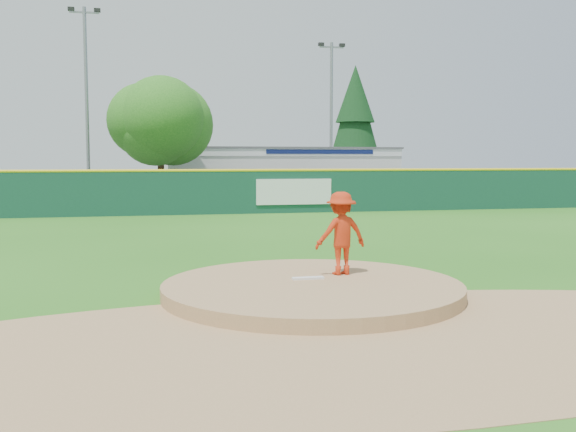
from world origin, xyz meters
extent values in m
plane|color=#286B19|center=(0.00, 0.00, 0.00)|extent=(120.00, 120.00, 0.00)
cylinder|color=#9E774C|center=(0.00, 0.00, 0.00)|extent=(5.50, 5.50, 0.50)
cube|color=white|center=(0.00, 0.30, 0.27)|extent=(0.60, 0.15, 0.04)
cylinder|color=#9E774C|center=(0.00, -3.00, 0.01)|extent=(15.40, 15.40, 0.01)
cube|color=#38383A|center=(0.00, 27.00, 0.01)|extent=(44.00, 16.00, 0.02)
imported|color=red|center=(0.76, 0.66, 1.06)|extent=(1.13, 0.76, 1.62)
imported|color=silver|center=(6.44, 24.63, 0.77)|extent=(5.89, 4.07, 1.50)
cube|color=silver|center=(6.00, 32.00, 1.60)|extent=(15.00, 8.00, 3.20)
cube|color=white|center=(6.00, 27.98, 3.00)|extent=(15.00, 0.06, 0.55)
cube|color=#0F194C|center=(8.00, 27.94, 3.00)|extent=(7.00, 0.03, 0.28)
cube|color=#59595B|center=(6.00, 32.00, 3.25)|extent=(15.20, 8.20, 0.12)
cube|color=white|center=(3.91, 17.92, 1.00)|extent=(3.60, 0.04, 1.20)
cube|color=#144131|center=(0.00, 18.00, 1.00)|extent=(40.00, 0.10, 2.00)
cylinder|color=yellow|center=(0.00, 18.00, 2.00)|extent=(40.00, 0.14, 0.14)
cylinder|color=#382314|center=(-2.00, 25.00, 1.30)|extent=(0.36, 0.36, 2.60)
sphere|color=#387F23|center=(-2.00, 25.00, 4.56)|extent=(5.60, 5.60, 5.60)
cylinder|color=#382314|center=(13.00, 36.00, 0.80)|extent=(0.40, 0.40, 1.60)
cone|color=#113A16|center=(13.00, 36.00, 5.55)|extent=(4.40, 4.40, 7.90)
cylinder|color=gray|center=(-6.00, 27.00, 5.50)|extent=(0.20, 0.20, 11.00)
cube|color=gray|center=(-6.00, 27.00, 10.70)|extent=(1.60, 0.10, 0.10)
cube|color=black|center=(-6.70, 27.00, 10.85)|extent=(0.35, 0.25, 0.20)
cube|color=black|center=(-5.30, 27.00, 10.85)|extent=(0.35, 0.25, 0.20)
cylinder|color=gray|center=(9.00, 29.00, 5.00)|extent=(0.20, 0.20, 10.00)
cube|color=gray|center=(9.00, 29.00, 9.70)|extent=(1.60, 0.10, 0.10)
cube|color=black|center=(8.30, 29.00, 9.85)|extent=(0.35, 0.25, 0.20)
cube|color=black|center=(9.70, 29.00, 9.85)|extent=(0.35, 0.25, 0.20)
camera|label=1|loc=(-3.00, -11.24, 2.49)|focal=40.00mm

